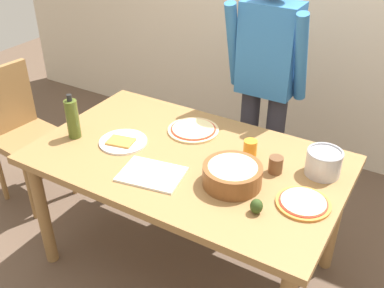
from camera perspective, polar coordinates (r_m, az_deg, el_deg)
ground at (r=2.80m, az=-0.54°, el=-14.74°), size 8.00×8.00×0.00m
dining_table at (r=2.36m, az=-0.62°, el=-3.46°), size 1.60×0.96×0.76m
person_cook at (r=2.79m, az=9.47°, el=8.24°), size 0.49×0.25×1.62m
chair_wooden_left at (r=3.22m, az=-21.00°, el=1.93°), size 0.44×0.44×0.95m
pizza_raw_on_board at (r=2.53m, az=0.16°, el=1.83°), size 0.29×0.29×0.02m
pizza_cooked_on_tray at (r=2.05m, az=14.00°, el=-7.30°), size 0.24×0.24×0.02m
plate_with_slice at (r=2.45m, az=-8.82°, el=0.30°), size 0.26×0.26×0.02m
popcorn_bowl at (r=2.09m, az=5.17°, el=-3.73°), size 0.28×0.28×0.11m
olive_oil_bottle at (r=2.51m, az=-14.99°, el=3.16°), size 0.07×0.07×0.26m
steel_pot at (r=2.24m, az=16.45°, el=-2.25°), size 0.17×0.17×0.13m
cup_orange at (r=2.32m, az=7.44°, el=-0.49°), size 0.07×0.07×0.08m
cup_small_brown at (r=2.21m, az=10.63°, el=-2.62°), size 0.07×0.07×0.08m
cutting_board_white at (r=2.18m, az=-5.17°, el=-3.85°), size 0.33×0.27×0.01m
avocado at (r=1.95m, az=8.22°, el=-7.86°), size 0.06×0.06×0.07m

